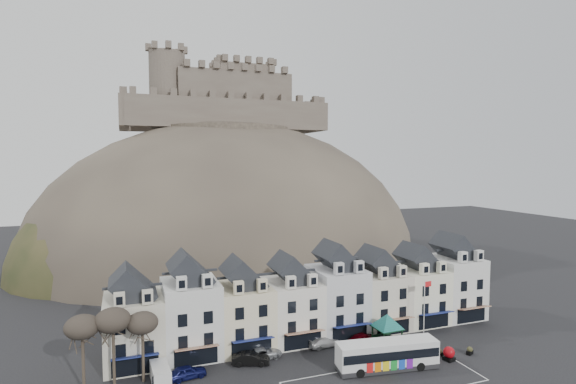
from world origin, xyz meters
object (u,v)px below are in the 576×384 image
object	(u,v)px
car_charcoal	(387,341)
red_buoy	(449,353)
bus	(387,354)
car_black	(251,359)
flagpole	(425,306)
white_van	(160,374)
car_silver	(263,353)
bus_shelter	(387,321)
car_white	(324,342)
car_maroon	(362,338)
car_navy	(187,372)

from	to	relation	value
car_charcoal	red_buoy	bearing A→B (deg)	-165.86
bus	car_black	distance (m)	16.12
flagpole	white_van	world-z (taller)	flagpole
red_buoy	car_silver	size ratio (longest dim) A/B	0.36
bus_shelter	white_van	xyz separation A→B (m)	(-28.84, -0.00, -2.31)
bus_shelter	flagpole	size ratio (longest dim) A/B	0.81
car_charcoal	car_white	bearing A→B (deg)	51.06
bus_shelter	car_white	distance (m)	8.76
bus	car_black	xyz separation A→B (m)	(-14.67, 6.60, -1.12)
white_van	car_maroon	distance (m)	26.12
car_black	flagpole	bearing A→B (deg)	-73.20
red_buoy	car_maroon	distance (m)	10.93
white_van	bus_shelter	bearing A→B (deg)	-2.89
bus_shelter	car_charcoal	xyz separation A→B (m)	(-0.01, 0.00, -2.64)
car_navy	car_silver	size ratio (longest dim) A/B	0.92
bus	car_maroon	size ratio (longest dim) A/B	2.74
bus	white_van	size ratio (longest dim) A/B	2.83
car_black	car_white	xyz separation A→B (m)	(10.40, 1.70, -0.10)
white_van	car_maroon	bearing A→B (deg)	0.55
car_navy	car_maroon	world-z (taller)	car_maroon
flagpole	car_white	xyz separation A→B (m)	(-13.84, 2.56, -4.07)
red_buoy	car_charcoal	distance (m)	7.97
red_buoy	car_maroon	bearing A→B (deg)	132.65
bus	car_maroon	distance (m)	7.51
bus_shelter	car_white	bearing A→B (deg)	160.56
flagpole	car_charcoal	xyz separation A→B (m)	(-5.88, 0.06, -4.07)
car_black	bus	bearing A→B (deg)	-95.40
car_navy	bus	bearing A→B (deg)	-114.10
flagpole	car_silver	size ratio (longest dim) A/B	1.76
car_navy	car_silver	bearing A→B (deg)	-87.57
car_charcoal	flagpole	bearing A→B (deg)	-112.06
bus	car_black	size ratio (longest dim) A/B	2.71
bus_shelter	car_navy	world-z (taller)	bus_shelter
red_buoy	car_navy	distance (m)	31.28
bus_shelter	car_silver	xyz separation A→B (m)	(-16.48, 2.00, -2.62)
flagpole	car_black	bearing A→B (deg)	177.99
bus	car_black	world-z (taller)	bus
car_black	car_maroon	size ratio (longest dim) A/B	1.01
car_silver	bus	bearing A→B (deg)	-121.66
flagpole	car_navy	world-z (taller)	flagpole
bus	red_buoy	world-z (taller)	bus
bus	red_buoy	bearing A→B (deg)	3.38
white_van	car_black	xyz separation A→B (m)	(10.47, 0.80, -0.23)
red_buoy	car_silver	distance (m)	22.75
car_navy	car_white	bearing A→B (deg)	-91.59
car_silver	car_charcoal	size ratio (longest dim) A/B	1.21
car_silver	flagpole	bearing A→B (deg)	-95.51
bus_shelter	white_van	size ratio (longest dim) A/B	1.54
white_van	car_silver	world-z (taller)	white_van
bus	car_black	bearing A→B (deg)	163.77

